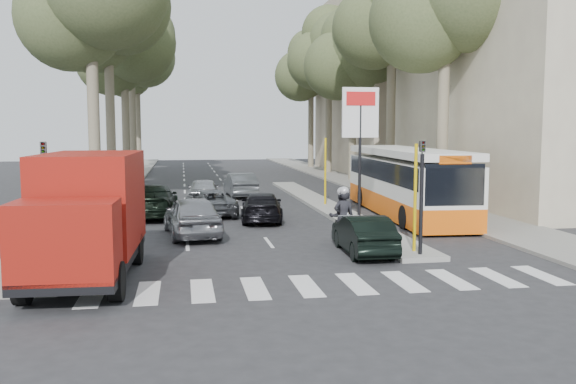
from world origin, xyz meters
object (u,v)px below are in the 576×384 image
Objects in this scene: red_truck at (88,214)px; motorcycle at (343,218)px; silver_hatchback at (192,216)px; city_bus at (405,180)px; dark_hatchback at (364,234)px.

red_truck is 8.56m from motorcycle.
city_bus is (9.70, 3.86, 0.87)m from silver_hatchback.
dark_hatchback is 9.18m from city_bus.
motorcycle is at bearing 145.55° from silver_hatchback.
silver_hatchback is 10.48m from city_bus.
red_truck reaches higher than motorcycle.
silver_hatchback is 6.72m from red_truck.
motorcycle reaches higher than silver_hatchback.
red_truck is at bearing -153.08° from motorcycle.
city_bus is at bearing -116.87° from dark_hatchback.
silver_hatchback is 0.71× the size of red_truck.
city_bus is 8.02m from motorcycle.
city_bus is (12.49, 9.89, -0.12)m from red_truck.
red_truck is at bearing -138.29° from city_bus.
red_truck is 15.93m from city_bus.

